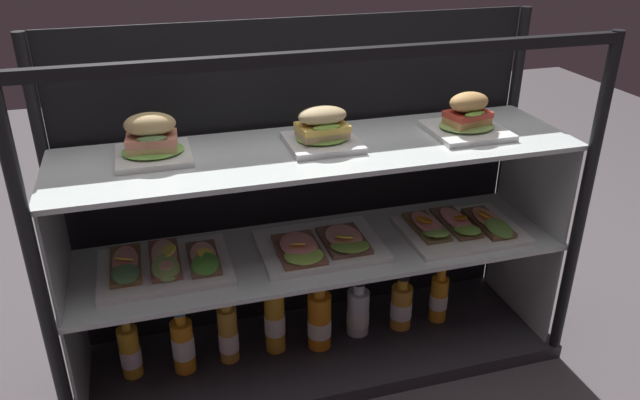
% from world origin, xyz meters
% --- Properties ---
extents(ground_plane, '(6.00, 6.00, 0.02)m').
position_xyz_m(ground_plane, '(0.00, 0.00, -0.01)').
color(ground_plane, '#4B4549').
rests_on(ground_plane, ground).
extents(case_base_deck, '(1.41, 0.42, 0.04)m').
position_xyz_m(case_base_deck, '(0.00, 0.00, 0.02)').
color(case_base_deck, '#2F2C32').
rests_on(case_base_deck, ground).
extents(case_frame, '(1.41, 0.42, 0.99)m').
position_xyz_m(case_frame, '(0.00, 0.12, 0.54)').
color(case_frame, black).
rests_on(case_frame, ground).
extents(riser_lower_tier, '(1.35, 0.35, 0.33)m').
position_xyz_m(riser_lower_tier, '(0.00, 0.00, 0.21)').
color(riser_lower_tier, silver).
rests_on(riser_lower_tier, case_base_deck).
extents(shelf_lower_glass, '(1.36, 0.37, 0.01)m').
position_xyz_m(shelf_lower_glass, '(0.00, 0.00, 0.38)').
color(shelf_lower_glass, silver).
rests_on(shelf_lower_glass, riser_lower_tier).
extents(riser_upper_tier, '(1.35, 0.35, 0.29)m').
position_xyz_m(riser_upper_tier, '(0.00, 0.00, 0.53)').
color(riser_upper_tier, silver).
rests_on(riser_upper_tier, shelf_lower_glass).
extents(shelf_upper_glass, '(1.36, 0.37, 0.01)m').
position_xyz_m(shelf_upper_glass, '(0.00, 0.00, 0.68)').
color(shelf_upper_glass, silver).
rests_on(shelf_upper_glass, riser_upper_tier).
extents(plated_roll_sandwich_near_left_corner, '(0.18, 0.18, 0.12)m').
position_xyz_m(plated_roll_sandwich_near_left_corner, '(-0.42, 0.04, 0.73)').
color(plated_roll_sandwich_near_left_corner, white).
rests_on(plated_roll_sandwich_near_left_corner, shelf_upper_glass).
extents(plated_roll_sandwich_right_of_center, '(0.18, 0.18, 0.10)m').
position_xyz_m(plated_roll_sandwich_right_of_center, '(0.01, 0.01, 0.73)').
color(plated_roll_sandwich_right_of_center, white).
rests_on(plated_roll_sandwich_right_of_center, shelf_upper_glass).
extents(plated_roll_sandwich_far_left, '(0.20, 0.20, 0.11)m').
position_xyz_m(plated_roll_sandwich_far_left, '(0.42, -0.01, 0.73)').
color(plated_roll_sandwich_far_left, white).
rests_on(plated_roll_sandwich_far_left, shelf_upper_glass).
extents(open_sandwich_tray_near_left_corner, '(0.34, 0.26, 0.06)m').
position_xyz_m(open_sandwich_tray_near_left_corner, '(-0.42, 0.01, 0.41)').
color(open_sandwich_tray_near_left_corner, white).
rests_on(open_sandwich_tray_near_left_corner, shelf_lower_glass).
extents(open_sandwich_tray_mid_right, '(0.34, 0.26, 0.06)m').
position_xyz_m(open_sandwich_tray_mid_right, '(-0.00, -0.02, 0.41)').
color(open_sandwich_tray_mid_right, white).
rests_on(open_sandwich_tray_mid_right, shelf_lower_glass).
extents(open_sandwich_tray_near_right_corner, '(0.34, 0.26, 0.06)m').
position_xyz_m(open_sandwich_tray_near_right_corner, '(0.42, -0.03, 0.41)').
color(open_sandwich_tray_near_right_corner, white).
rests_on(open_sandwich_tray_near_right_corner, shelf_lower_glass).
extents(juice_bottle_back_right, '(0.06, 0.06, 0.21)m').
position_xyz_m(juice_bottle_back_right, '(-0.55, 0.03, 0.12)').
color(juice_bottle_back_right, gold).
rests_on(juice_bottle_back_right, case_base_deck).
extents(juice_bottle_tucked_behind, '(0.06, 0.06, 0.20)m').
position_xyz_m(juice_bottle_tucked_behind, '(-0.40, 0.01, 0.13)').
color(juice_bottle_tucked_behind, orange).
rests_on(juice_bottle_tucked_behind, case_base_deck).
extents(juice_bottle_front_left_end, '(0.06, 0.06, 0.24)m').
position_xyz_m(juice_bottle_front_left_end, '(-0.27, 0.02, 0.14)').
color(juice_bottle_front_left_end, gold).
rests_on(juice_bottle_front_left_end, case_base_deck).
extents(juice_bottle_back_center, '(0.06, 0.06, 0.26)m').
position_xyz_m(juice_bottle_back_center, '(-0.13, 0.03, 0.15)').
color(juice_bottle_back_center, gold).
rests_on(juice_bottle_back_center, case_base_deck).
extents(juice_bottle_front_middle, '(0.07, 0.07, 0.23)m').
position_xyz_m(juice_bottle_front_middle, '(-0.00, 0.01, 0.14)').
color(juice_bottle_front_middle, orange).
rests_on(juice_bottle_front_middle, case_base_deck).
extents(juice_bottle_near_post, '(0.07, 0.07, 0.19)m').
position_xyz_m(juice_bottle_near_post, '(0.13, 0.04, 0.12)').
color(juice_bottle_near_post, white).
rests_on(juice_bottle_near_post, case_base_deck).
extents(juice_bottle_back_left, '(0.07, 0.07, 0.19)m').
position_xyz_m(juice_bottle_back_left, '(0.27, 0.03, 0.12)').
color(juice_bottle_back_left, gold).
rests_on(juice_bottle_back_left, case_base_deck).
extents(juice_bottle_front_second, '(0.06, 0.06, 0.21)m').
position_xyz_m(juice_bottle_front_second, '(0.40, 0.03, 0.13)').
color(juice_bottle_front_second, orange).
rests_on(juice_bottle_front_second, case_base_deck).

